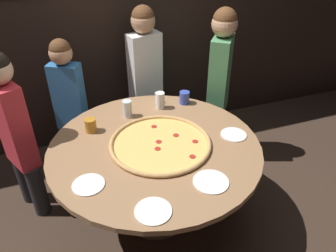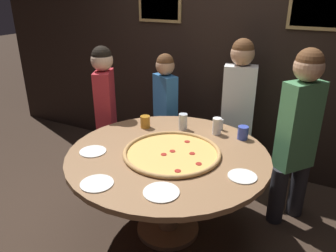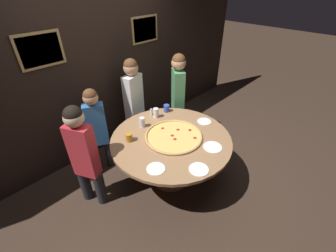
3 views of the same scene
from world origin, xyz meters
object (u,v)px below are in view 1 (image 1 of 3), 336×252
at_px(drink_cup_far_left, 184,98).
at_px(white_plate_far_back, 88,185).
at_px(white_plate_near_front, 211,182).
at_px(white_plate_right_side, 153,211).
at_px(diner_side_left, 145,73).
at_px(drink_cup_far_right, 127,109).
at_px(dining_table, 155,159).
at_px(condiment_shaker, 157,97).
at_px(drink_cup_near_left, 91,125).
at_px(giant_pizza, 160,143).
at_px(white_plate_beside_cup, 234,135).
at_px(drink_cup_centre_back, 160,100).
at_px(diner_centre_back, 219,79).
at_px(diner_far_left, 69,100).
at_px(diner_far_right, 15,129).

relative_size(drink_cup_far_left, white_plate_far_back, 0.54).
distance_m(white_plate_far_back, white_plate_near_front, 0.76).
distance_m(white_plate_right_side, diner_side_left, 1.69).
distance_m(drink_cup_far_right, white_plate_far_back, 0.84).
bearing_deg(white_plate_right_side, dining_table, 71.40).
height_order(drink_cup_far_right, condiment_shaker, drink_cup_far_right).
xyz_separation_m(drink_cup_near_left, white_plate_right_side, (0.20, -0.94, -0.05)).
bearing_deg(white_plate_near_front, white_plate_right_side, -165.52).
bearing_deg(drink_cup_far_right, diner_side_left, 60.73).
relative_size(dining_table, giant_pizza, 2.08).
bearing_deg(white_plate_right_side, white_plate_beside_cup, 32.79).
bearing_deg(drink_cup_centre_back, dining_table, -112.87).
bearing_deg(white_plate_far_back, white_plate_right_side, -47.28).
bearing_deg(diner_centre_back, white_plate_near_front, 8.11).
bearing_deg(diner_far_left, diner_centre_back, -162.63).
relative_size(drink_cup_far_left, white_plate_right_side, 0.51).
bearing_deg(diner_centre_back, diner_far_right, -47.29).
xyz_separation_m(drink_cup_centre_back, diner_far_right, (-1.16, -0.03, -0.01)).
xyz_separation_m(white_plate_beside_cup, white_plate_right_side, (-0.80, -0.52, 0.00)).
relative_size(diner_centre_back, diner_far_right, 1.07).
xyz_separation_m(drink_cup_far_right, diner_centre_back, (0.93, 0.19, 0.04)).
height_order(diner_far_right, diner_side_left, diner_side_left).
height_order(drink_cup_centre_back, diner_far_right, diner_far_right).
height_order(drink_cup_near_left, white_plate_beside_cup, drink_cup_near_left).
bearing_deg(diner_side_left, drink_cup_centre_back, 74.54).
distance_m(white_plate_far_back, diner_centre_back, 1.64).
relative_size(white_plate_right_side, white_plate_near_front, 0.95).
bearing_deg(diner_far_right, dining_table, -142.73).
xyz_separation_m(drink_cup_near_left, drink_cup_far_left, (0.84, 0.17, 0.00)).
distance_m(drink_cup_near_left, white_plate_right_side, 0.96).
distance_m(white_plate_beside_cup, diner_side_left, 1.18).
xyz_separation_m(drink_cup_far_left, diner_side_left, (-0.20, 0.53, 0.05)).
xyz_separation_m(drink_cup_centre_back, diner_centre_back, (0.63, 0.14, 0.04)).
bearing_deg(dining_table, condiment_shaker, 70.38).
relative_size(dining_table, condiment_shaker, 15.93).
relative_size(drink_cup_centre_back, white_plate_near_front, 0.64).
height_order(dining_table, diner_side_left, diner_side_left).
height_order(white_plate_beside_cup, diner_centre_back, diner_centre_back).
height_order(white_plate_right_side, diner_side_left, diner_side_left).
relative_size(white_plate_right_side, diner_side_left, 0.15).
distance_m(dining_table, diner_far_left, 1.07).
bearing_deg(white_plate_right_side, drink_cup_far_right, 83.90).
bearing_deg(drink_cup_near_left, drink_cup_centre_back, 14.72).
height_order(white_plate_far_back, diner_side_left, diner_side_left).
relative_size(drink_cup_far_left, diner_far_right, 0.08).
bearing_deg(diner_far_left, drink_cup_far_right, 161.49).
relative_size(giant_pizza, drink_cup_near_left, 6.87).
bearing_deg(condiment_shaker, drink_cup_far_right, -154.51).
xyz_separation_m(drink_cup_far_right, diner_far_right, (-0.86, 0.01, -0.01)).
relative_size(condiment_shaker, diner_side_left, 0.07).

